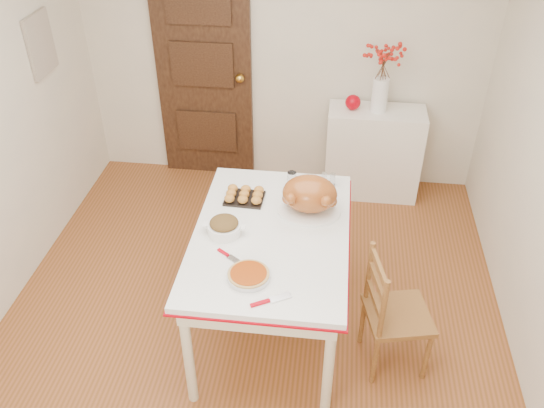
# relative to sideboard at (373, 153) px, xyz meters

# --- Properties ---
(floor) EXTENTS (3.50, 4.00, 0.00)m
(floor) POSITION_rel_sideboard_xyz_m (-0.84, -1.78, -0.41)
(floor) COLOR brown
(floor) RESTS_ON ground
(wall_back) EXTENTS (3.50, 0.00, 2.50)m
(wall_back) POSITION_rel_sideboard_xyz_m (-0.84, 0.22, 0.84)
(wall_back) COLOR beige
(wall_back) RESTS_ON ground
(door_back) EXTENTS (0.85, 0.06, 2.06)m
(door_back) POSITION_rel_sideboard_xyz_m (-1.54, 0.19, 0.62)
(door_back) COLOR black
(door_back) RESTS_ON ground
(photo_board) EXTENTS (0.03, 0.35, 0.45)m
(photo_board) POSITION_rel_sideboard_xyz_m (-2.57, -0.58, 1.09)
(photo_board) COLOR #C1B69F
(photo_board) RESTS_ON ground
(sideboard) EXTENTS (0.83, 0.37, 0.83)m
(sideboard) POSITION_rel_sideboard_xyz_m (0.00, 0.00, 0.00)
(sideboard) COLOR white
(sideboard) RESTS_ON floor
(kitchen_table) EXTENTS (0.96, 1.40, 0.84)m
(kitchen_table) POSITION_rel_sideboard_xyz_m (-0.69, -1.77, 0.01)
(kitchen_table) COLOR silver
(kitchen_table) RESTS_ON floor
(chair_oak) EXTENTS (0.46, 0.46, 0.86)m
(chair_oak) POSITION_rel_sideboard_xyz_m (0.11, -1.94, 0.02)
(chair_oak) COLOR #945C2F
(chair_oak) RESTS_ON floor
(berry_vase) EXTENTS (0.31, 0.31, 0.60)m
(berry_vase) POSITION_rel_sideboard_xyz_m (-0.00, 0.00, 0.72)
(berry_vase) COLOR white
(berry_vase) RESTS_ON sideboard
(apple) EXTENTS (0.13, 0.13, 0.13)m
(apple) POSITION_rel_sideboard_xyz_m (-0.22, 0.00, 0.48)
(apple) COLOR #A5000C
(apple) RESTS_ON sideboard
(turkey_platter) EXTENTS (0.45, 0.38, 0.26)m
(turkey_platter) POSITION_rel_sideboard_xyz_m (-0.48, -1.53, 0.56)
(turkey_platter) COLOR #A04D1E
(turkey_platter) RESTS_ON kitchen_table
(pumpkin_pie) EXTENTS (0.30, 0.30, 0.05)m
(pumpkin_pie) POSITION_rel_sideboard_xyz_m (-0.77, -2.18, 0.45)
(pumpkin_pie) COLOR #892E04
(pumpkin_pie) RESTS_ON kitchen_table
(stuffing_dish) EXTENTS (0.31, 0.27, 0.10)m
(stuffing_dish) POSITION_rel_sideboard_xyz_m (-0.97, -1.81, 0.48)
(stuffing_dish) COLOR brown
(stuffing_dish) RESTS_ON kitchen_table
(rolls_tray) EXTENTS (0.26, 0.21, 0.07)m
(rolls_tray) POSITION_rel_sideboard_xyz_m (-0.91, -1.45, 0.46)
(rolls_tray) COLOR gold
(rolls_tray) RESTS_ON kitchen_table
(pie_server) EXTENTS (0.23, 0.17, 0.01)m
(pie_server) POSITION_rel_sideboard_xyz_m (-0.62, -2.34, 0.43)
(pie_server) COLOR silver
(pie_server) RESTS_ON kitchen_table
(carving_knife) EXTENTS (0.22, 0.18, 0.01)m
(carving_knife) POSITION_rel_sideboard_xyz_m (-0.88, -2.04, 0.43)
(carving_knife) COLOR silver
(carving_knife) RESTS_ON kitchen_table
(drinking_glass) EXTENTS (0.07, 0.07, 0.10)m
(drinking_glass) POSITION_rel_sideboard_xyz_m (-0.62, -1.24, 0.48)
(drinking_glass) COLOR white
(drinking_glass) RESTS_ON kitchen_table
(shaker_pair) EXTENTS (0.09, 0.04, 0.09)m
(shaker_pair) POSITION_rel_sideboard_xyz_m (-0.37, -1.20, 0.47)
(shaker_pair) COLOR white
(shaker_pair) RESTS_ON kitchen_table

